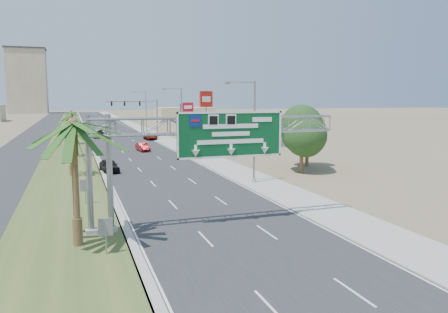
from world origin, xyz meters
TOP-DOWN VIEW (x-y plane):
  - ground at (0.00, 0.00)m, footprint 600.00×600.00m
  - road at (0.00, 110.00)m, footprint 12.00×300.00m
  - sidewalk_right at (8.50, 110.00)m, footprint 4.00×300.00m
  - median_grass at (-10.00, 110.00)m, footprint 7.00×300.00m
  - opposing_road at (-17.00, 110.00)m, footprint 8.00×300.00m
  - sign_gantry at (-1.06, 9.93)m, footprint 16.75×1.24m
  - palm_near at (-9.20, 8.00)m, footprint 5.70×5.70m
  - palm_row_b at (-9.50, 32.00)m, footprint 3.99×3.99m
  - palm_row_c at (-9.50, 48.00)m, footprint 3.99×3.99m
  - palm_row_d at (-9.50, 66.00)m, footprint 3.99×3.99m
  - palm_row_e at (-9.50, 85.00)m, footprint 3.99×3.99m
  - palm_row_f at (-9.50, 110.00)m, footprint 3.99×3.99m
  - streetlight_near at (7.30, 22.00)m, footprint 3.27×0.44m
  - streetlight_mid at (7.30, 52.00)m, footprint 3.27×0.44m
  - streetlight_far at (7.30, 88.00)m, footprint 3.27×0.44m
  - signal_mast at (5.17, 71.97)m, footprint 10.28×0.71m
  - store_building at (22.00, 66.00)m, footprint 18.00×10.00m
  - oak_near at (15.00, 26.00)m, footprint 4.50×4.50m
  - oak_far at (18.00, 30.00)m, footprint 3.50×3.50m
  - median_signback_a at (-7.80, 6.00)m, footprint 0.75×0.08m
  - median_signback_b at (-8.50, 18.00)m, footprint 0.75×0.08m
  - tower_distant at (-32.00, 250.00)m, footprint 20.00×16.00m
  - building_distant_right at (30.00, 140.00)m, footprint 20.00×12.00m
  - car_left_lane at (-5.50, 33.46)m, footprint 2.26×4.47m
  - car_mid_lane at (1.12, 52.01)m, footprint 1.89×4.20m
  - car_right_lane at (5.50, 70.62)m, footprint 2.41×4.70m
  - car_far at (-4.03, 79.07)m, footprint 2.73×5.52m
  - pole_sign_red_near at (10.13, 46.91)m, footprint 2.31×1.26m
  - pole_sign_blue at (12.39, 69.23)m, footprint 1.98×0.96m
  - pole_sign_red_far at (12.23, 66.27)m, footprint 2.21×0.47m

SIDE VIEW (x-z plane):
  - ground at x=0.00m, z-range 0.00..0.00m
  - road at x=0.00m, z-range 0.00..0.02m
  - opposing_road at x=-17.00m, z-range 0.00..0.02m
  - sidewalk_right at x=8.50m, z-range 0.00..0.10m
  - median_grass at x=-10.00m, z-range 0.00..0.12m
  - car_right_lane at x=5.50m, z-range 0.00..1.27m
  - car_mid_lane at x=1.12m, z-range 0.00..1.34m
  - car_left_lane at x=-5.50m, z-range 0.00..1.46m
  - car_far at x=-4.03m, z-range 0.00..1.54m
  - median_signback_a at x=-7.80m, z-range 0.41..2.49m
  - median_signback_b at x=-8.50m, z-range 0.41..2.49m
  - store_building at x=22.00m, z-range 0.00..4.00m
  - building_distant_right at x=30.00m, z-range 0.00..5.00m
  - oak_far at x=18.00m, z-range 1.02..6.62m
  - palm_row_d at x=-9.50m, z-range 1.69..7.14m
  - oak_near at x=15.00m, z-range 1.13..7.93m
  - streetlight_near at x=7.30m, z-range -0.31..9.69m
  - streetlight_mid at x=7.30m, z-range -0.31..9.69m
  - streetlight_far at x=7.30m, z-range -0.31..9.69m
  - palm_row_f at x=-9.50m, z-range 1.83..7.58m
  - signal_mast at x=5.17m, z-range 0.85..8.85m
  - palm_row_b at x=-9.50m, z-range 1.93..7.87m
  - palm_row_e at x=-9.50m, z-range 2.02..8.16m
  - pole_sign_blue at x=12.39m, z-range 1.74..9.18m
  - palm_row_c at x=-9.50m, z-range 2.29..9.04m
  - sign_gantry at x=-1.06m, z-range 2.31..9.81m
  - pole_sign_red_far at x=12.23m, z-range 2.20..9.92m
  - palm_near at x=-9.20m, z-range 2.76..11.11m
  - pole_sign_red_near at x=10.13m, z-range 2.80..12.41m
  - tower_distant at x=-32.00m, z-range 0.00..35.00m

